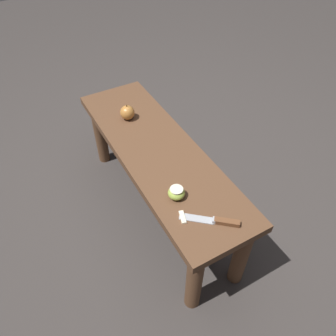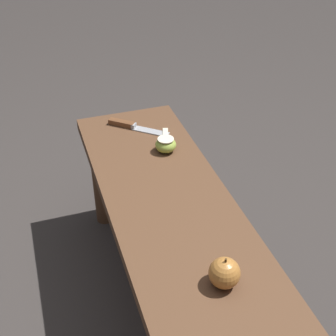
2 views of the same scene
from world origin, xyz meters
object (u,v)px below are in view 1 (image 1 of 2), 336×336
apple_whole (127,113)px  knife (218,221)px  apple_cut (176,193)px  wooden_bench (158,163)px

apple_whole → knife: bearing=-177.8°
knife → apple_cut: size_ratio=2.78×
apple_whole → apple_cut: (-0.59, 0.05, -0.01)m
apple_whole → wooden_bench: bearing=-175.2°
knife → apple_whole: (0.77, 0.03, 0.03)m
apple_whole → apple_cut: bearing=175.5°
wooden_bench → knife: bearing=-179.3°
knife → apple_cut: (0.19, 0.08, 0.02)m
apple_cut → knife: bearing=-157.9°
knife → apple_cut: apple_cut is taller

